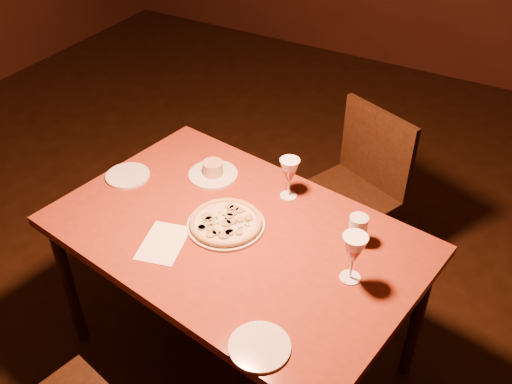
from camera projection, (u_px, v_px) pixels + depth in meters
The scene contains 10 objects.
dining_table at pixel (236, 244), 2.14m from camera, with size 1.46×1.06×0.72m.
chair_far at pixel (354, 188), 2.70m from camera, with size 0.54×0.54×0.86m.
pizza_plate at pixel (226, 222), 2.11m from camera, with size 0.29×0.29×0.03m.
ramekin_saucer at pixel (213, 171), 2.37m from camera, with size 0.21×0.21×0.07m.
wine_glass_far at pixel (289, 178), 2.21m from camera, with size 0.08×0.08×0.17m, color #AD4848, non-canonical shape.
wine_glass_right at pixel (353, 258), 1.85m from camera, with size 0.08×0.08×0.18m, color #AD4848, non-canonical shape.
water_tumbler at pixel (358, 230), 2.02m from camera, with size 0.07×0.07×0.11m, color silver.
side_plate_left at pixel (128, 176), 2.37m from camera, with size 0.18×0.18×0.01m, color silver.
side_plate_near at pixel (260, 347), 1.68m from camera, with size 0.19×0.19×0.01m, color silver.
menu_card at pixel (163, 243), 2.05m from camera, with size 0.14×0.21×0.00m, color white.
Camera 1 is at (0.94, -1.06, 2.11)m, focal length 40.00 mm.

